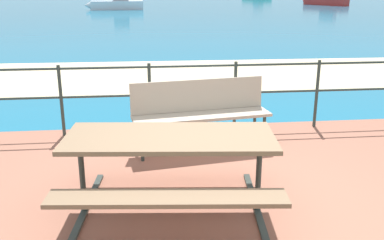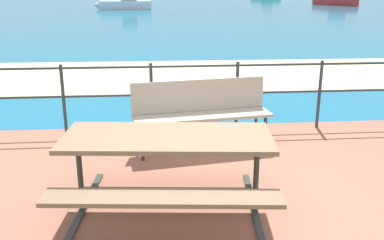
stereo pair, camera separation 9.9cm
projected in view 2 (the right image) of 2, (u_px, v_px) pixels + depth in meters
ground_plane at (219, 222)px, 3.95m from camera, size 240.00×240.00×0.00m
patio_paving at (219, 219)px, 3.94m from camera, size 6.40×5.20×0.06m
sea_water at (158, 3)px, 41.91m from camera, size 90.00×90.00×0.01m
beach_strip at (178, 75)px, 10.08m from camera, size 54.05×4.56×0.01m
picnic_table at (167, 153)px, 3.83m from camera, size 1.95×1.67×0.74m
park_bench at (201, 108)px, 5.38m from camera, size 1.73×0.66×0.86m
railing_fence at (195, 88)px, 5.99m from camera, size 5.94×0.04×0.97m
boat_near at (335, 0)px, 38.15m from camera, size 3.02×4.34×1.36m
boat_far at (125, 4)px, 32.67m from camera, size 4.34×1.39×1.33m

